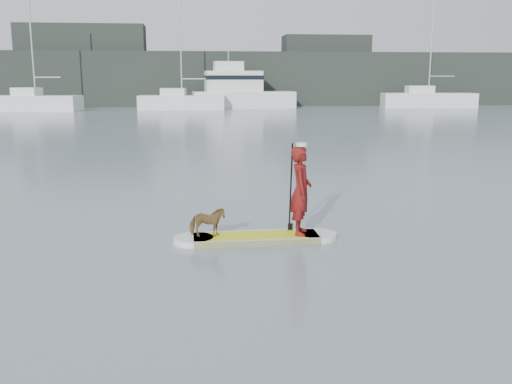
{
  "coord_description": "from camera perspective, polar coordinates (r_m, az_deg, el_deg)",
  "views": [
    {
      "loc": [
        2.29,
        -13.88,
        3.23
      ],
      "look_at": [
        3.49,
        -2.92,
        1.0
      ],
      "focal_mm": 40.0,
      "sensor_mm": 36.0,
      "label": 1
    }
  ],
  "objects": [
    {
      "name": "shore_mass",
      "position": [
        66.92,
        -8.36,
        11.12
      ],
      "size": [
        90.0,
        6.0,
        6.0
      ],
      "primitive_type": "cube",
      "color": "black",
      "rests_on": "ground"
    },
    {
      "name": "motor_yacht_a",
      "position": [
        60.63,
        -1.7,
        10.06
      ],
      "size": [
        10.81,
        4.09,
        6.35
      ],
      "rotation": [
        0.0,
        0.0,
        0.08
      ],
      "color": "white",
      "rests_on": "ground"
    },
    {
      "name": "dog",
      "position": [
        11.3,
        -4.91,
        -3.02
      ],
      "size": [
        0.7,
        0.33,
        0.59
      ],
      "primitive_type": "imported",
      "rotation": [
        0.0,
        0.0,
        1.56
      ],
      "color": "brown",
      "rests_on": "paddleboard"
    },
    {
      "name": "paddle",
      "position": [
        11.69,
        3.48,
        -0.6
      ],
      "size": [
        0.1,
        0.3,
        2.0
      ],
      "rotation": [
        0.0,
        0.0,
        0.01
      ],
      "color": "black",
      "rests_on": "ground"
    },
    {
      "name": "sailboat_c",
      "position": [
        58.88,
        -21.2,
        8.39
      ],
      "size": [
        8.69,
        4.23,
        11.95
      ],
      "rotation": [
        0.0,
        0.0,
        -0.18
      ],
      "color": "white",
      "rests_on": "ground"
    },
    {
      "name": "shore_building_east",
      "position": [
        69.68,
        6.94,
        11.98
      ],
      "size": [
        10.0,
        4.0,
        8.0
      ],
      "primitive_type": "cube",
      "color": "black",
      "rests_on": "ground"
    },
    {
      "name": "white_cap",
      "position": [
        11.25,
        4.58,
        4.76
      ],
      "size": [
        0.22,
        0.22,
        0.07
      ],
      "primitive_type": "cylinder",
      "color": "silver",
      "rests_on": "paddler"
    },
    {
      "name": "shore_building_west",
      "position": [
        68.99,
        -16.88,
        12.01
      ],
      "size": [
        14.0,
        4.0,
        9.0
      ],
      "primitive_type": "cube",
      "color": "black",
      "rests_on": "ground"
    },
    {
      "name": "sailboat_d",
      "position": [
        58.3,
        -7.48,
        9.04
      ],
      "size": [
        8.76,
        3.51,
        12.58
      ],
      "rotation": [
        0.0,
        0.0,
        -0.1
      ],
      "color": "white",
      "rests_on": "ground"
    },
    {
      "name": "sailboat_f",
      "position": [
        64.49,
        16.77,
        8.96
      ],
      "size": [
        10.0,
        4.02,
        14.56
      ],
      "rotation": [
        0.0,
        0.0,
        -0.12
      ],
      "color": "white",
      "rests_on": "ground"
    },
    {
      "name": "paddleboard",
      "position": [
        11.47,
        0.0,
        -4.61
      ],
      "size": [
        3.3,
        0.83,
        0.12
      ],
      "rotation": [
        0.0,
        0.0,
        0.01
      ],
      "color": "yellow",
      "rests_on": "ground"
    },
    {
      "name": "ground",
      "position": [
        14.43,
        -15.22,
        -1.91
      ],
      "size": [
        140.0,
        140.0,
        0.0
      ],
      "primitive_type": "plane",
      "color": "slate",
      "rests_on": "ground"
    },
    {
      "name": "paddler",
      "position": [
        11.39,
        4.51,
        0.15
      ],
      "size": [
        0.55,
        0.72,
        1.77
      ],
      "primitive_type": "imported",
      "rotation": [
        0.0,
        0.0,
        1.36
      ],
      "color": "maroon",
      "rests_on": "paddleboard"
    }
  ]
}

